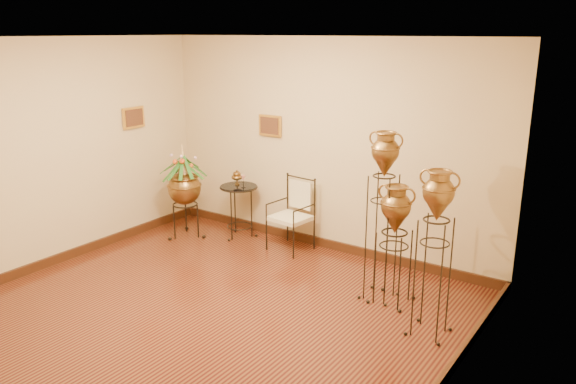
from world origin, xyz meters
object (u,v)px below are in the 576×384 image
Objects in this scene: side_table at (239,210)px; amphora_tall at (382,215)px; armchair at (290,215)px; planter_urn at (184,184)px; amphora_mid at (434,253)px.

amphora_tall is at bearing -13.98° from side_table.
amphora_tall reaches higher than side_table.
armchair is (-1.61, 0.62, -0.47)m from amphora_tall.
planter_urn is (-3.14, 0.20, -0.19)m from amphora_tall.
amphora_tall is 1.13× the size of amphora_mid.
planter_urn is at bearing 176.40° from amphora_tall.
amphora_mid is 3.94m from planter_urn.
amphora_tall is 1.93× the size of armchair.
amphora_mid is 1.75× the size of side_table.
planter_urn is 1.42× the size of armchair.
amphora_tall is 1.79m from armchair.
armchair is at bearing 15.49° from planter_urn.
amphora_mid reaches higher than planter_urn.
side_table is (-3.24, 1.06, -0.45)m from amphora_mid.
planter_urn is (-3.89, 0.63, -0.07)m from amphora_mid.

